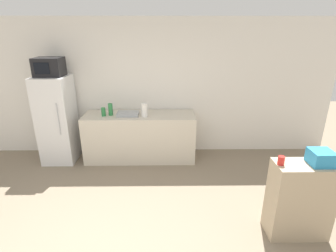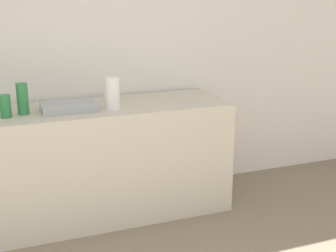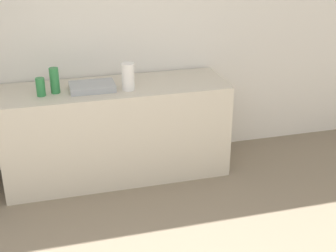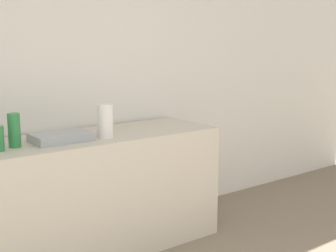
% 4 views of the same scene
% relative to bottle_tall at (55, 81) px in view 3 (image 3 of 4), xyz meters
% --- Properties ---
extents(wall_back, '(8.00, 0.06, 2.60)m').
position_rel_bottle_tall_xyz_m(wall_back, '(0.27, 0.42, 0.30)').
color(wall_back, white).
rests_on(wall_back, ground_plane).
extents(counter, '(2.06, 0.66, 0.89)m').
position_rel_bottle_tall_xyz_m(counter, '(0.52, 0.04, -0.56)').
color(counter, beige).
rests_on(counter, ground_plane).
extents(sink_basin, '(0.39, 0.26, 0.06)m').
position_rel_bottle_tall_xyz_m(sink_basin, '(0.32, -0.01, -0.08)').
color(sink_basin, '#9EA3A8').
rests_on(sink_basin, counter).
extents(bottle_tall, '(0.08, 0.08, 0.22)m').
position_rel_bottle_tall_xyz_m(bottle_tall, '(0.00, 0.00, 0.00)').
color(bottle_tall, '#2D7F42').
rests_on(bottle_tall, counter).
extents(bottle_short, '(0.08, 0.08, 0.16)m').
position_rel_bottle_tall_xyz_m(bottle_short, '(-0.12, -0.05, -0.03)').
color(bottle_short, '#2D7F42').
rests_on(bottle_short, counter).
extents(paper_towel_roll, '(0.11, 0.11, 0.24)m').
position_rel_bottle_tall_xyz_m(paper_towel_roll, '(0.63, -0.09, 0.01)').
color(paper_towel_roll, white).
rests_on(paper_towel_roll, counter).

